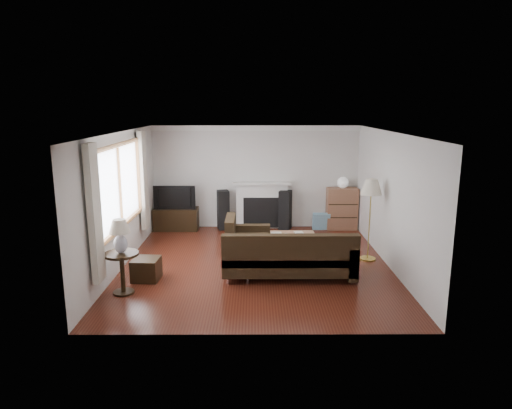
{
  "coord_description": "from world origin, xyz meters",
  "views": [
    {
      "loc": [
        -0.03,
        -8.29,
        2.98
      ],
      "look_at": [
        0.0,
        0.3,
        1.1
      ],
      "focal_mm": 32.0,
      "sensor_mm": 36.0,
      "label": 1
    }
  ],
  "objects_px": {
    "coffee_table": "(288,244)",
    "tv_stand": "(176,219)",
    "side_table": "(122,273)",
    "sectional_sofa": "(289,255)",
    "floor_lamp": "(370,220)",
    "bookshelf": "(342,209)"
  },
  "relations": [
    {
      "from": "sectional_sofa",
      "to": "floor_lamp",
      "type": "distance_m",
      "value": 1.9
    },
    {
      "from": "coffee_table",
      "to": "side_table",
      "type": "height_order",
      "value": "side_table"
    },
    {
      "from": "floor_lamp",
      "to": "side_table",
      "type": "bearing_deg",
      "value": -159.4
    },
    {
      "from": "coffee_table",
      "to": "side_table",
      "type": "relative_size",
      "value": 1.59
    },
    {
      "from": "bookshelf",
      "to": "sectional_sofa",
      "type": "relative_size",
      "value": 0.41
    },
    {
      "from": "coffee_table",
      "to": "floor_lamp",
      "type": "xyz_separation_m",
      "value": [
        1.54,
        -0.33,
        0.59
      ]
    },
    {
      "from": "tv_stand",
      "to": "side_table",
      "type": "height_order",
      "value": "side_table"
    },
    {
      "from": "bookshelf",
      "to": "sectional_sofa",
      "type": "bearing_deg",
      "value": -115.71
    },
    {
      "from": "coffee_table",
      "to": "side_table",
      "type": "distance_m",
      "value": 3.43
    },
    {
      "from": "bookshelf",
      "to": "sectional_sofa",
      "type": "distance_m",
      "value": 3.52
    },
    {
      "from": "bookshelf",
      "to": "floor_lamp",
      "type": "xyz_separation_m",
      "value": [
        0.1,
        -2.27,
        0.29
      ]
    },
    {
      "from": "sectional_sofa",
      "to": "bookshelf",
      "type": "bearing_deg",
      "value": 64.29
    },
    {
      "from": "floor_lamp",
      "to": "sectional_sofa",
      "type": "bearing_deg",
      "value": -151.02
    },
    {
      "from": "coffee_table",
      "to": "tv_stand",
      "type": "bearing_deg",
      "value": 143.39
    },
    {
      "from": "sectional_sofa",
      "to": "floor_lamp",
      "type": "height_order",
      "value": "floor_lamp"
    },
    {
      "from": "coffee_table",
      "to": "side_table",
      "type": "xyz_separation_m",
      "value": [
        -2.81,
        -1.97,
        0.13
      ]
    },
    {
      "from": "bookshelf",
      "to": "side_table",
      "type": "height_order",
      "value": "bookshelf"
    },
    {
      "from": "coffee_table",
      "to": "floor_lamp",
      "type": "relative_size",
      "value": 0.68
    },
    {
      "from": "sectional_sofa",
      "to": "floor_lamp",
      "type": "bearing_deg",
      "value": 28.98
    },
    {
      "from": "sectional_sofa",
      "to": "floor_lamp",
      "type": "xyz_separation_m",
      "value": [
        1.63,
        0.9,
        0.4
      ]
    },
    {
      "from": "tv_stand",
      "to": "side_table",
      "type": "distance_m",
      "value": 3.86
    },
    {
      "from": "tv_stand",
      "to": "side_table",
      "type": "bearing_deg",
      "value": -93.14
    }
  ]
}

